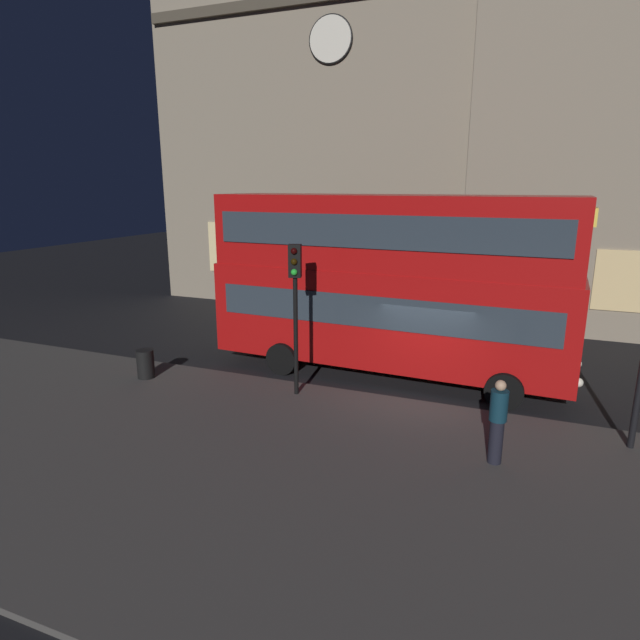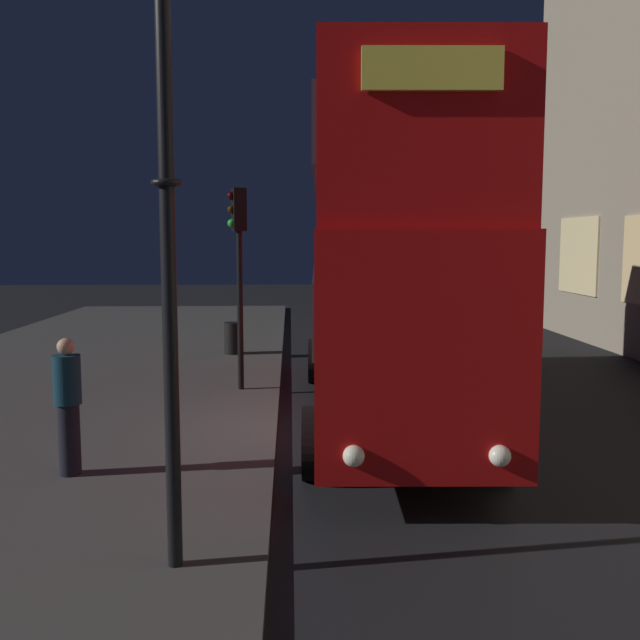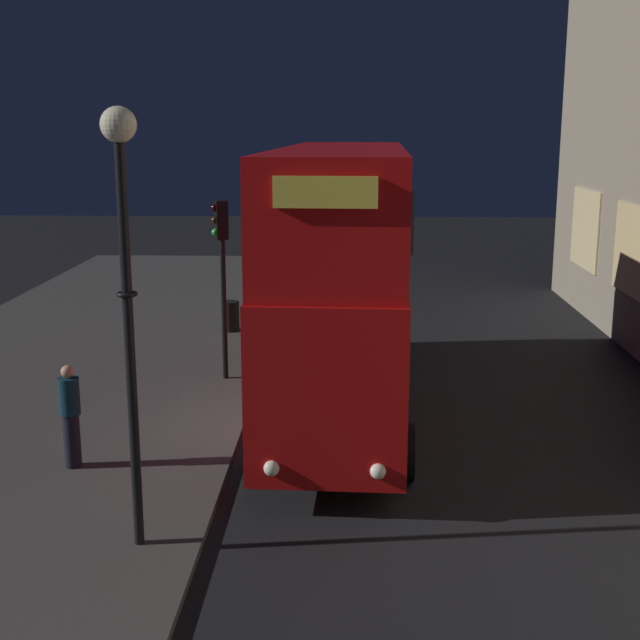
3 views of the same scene
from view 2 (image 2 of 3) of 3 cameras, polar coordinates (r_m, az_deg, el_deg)
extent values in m
plane|color=black|center=(11.76, -0.72, -9.22)|extent=(80.00, 80.00, 0.00)
cube|color=#F9E09E|center=(24.14, 19.85, 4.85)|extent=(2.93, 0.06, 2.41)
cube|color=#B20F0F|center=(12.92, 5.04, 0.69)|extent=(10.63, 2.83, 2.79)
cube|color=#B20F0F|center=(12.91, 5.15, 11.56)|extent=(10.42, 2.77, 2.11)
cube|color=#2D3842|center=(12.89, 5.05, 2.23)|extent=(9.79, 2.86, 0.90)
cube|color=#2D3842|center=(12.92, 5.15, 12.02)|extent=(9.79, 2.86, 0.90)
cube|color=#F2D84C|center=(7.88, 8.92, 19.16)|extent=(0.14, 1.46, 0.44)
sphere|color=white|center=(8.11, 14.11, -10.44)|extent=(0.24, 0.24, 0.24)
sphere|color=white|center=(7.87, 2.70, -10.75)|extent=(0.24, 0.24, 0.24)
cylinder|color=black|center=(9.91, 14.30, -9.45)|extent=(0.99, 0.28, 0.99)
cylinder|color=black|center=(9.60, -0.71, -9.76)|extent=(0.99, 0.28, 0.99)
cylinder|color=black|center=(16.12, 8.54, -3.23)|extent=(0.99, 0.28, 0.99)
cylinder|color=black|center=(15.93, -0.51, -3.27)|extent=(0.99, 0.28, 0.99)
cylinder|color=black|center=(14.62, -6.37, 0.72)|extent=(0.12, 0.12, 3.22)
cube|color=black|center=(14.56, -6.47, 8.71)|extent=(0.38, 0.33, 0.85)
sphere|color=black|center=(14.55, -7.06, 9.77)|extent=(0.17, 0.17, 0.17)
sphere|color=black|center=(14.53, -7.04, 8.71)|extent=(0.17, 0.17, 0.17)
sphere|color=green|center=(14.52, -7.03, 7.65)|extent=(0.17, 0.17, 0.17)
cylinder|color=black|center=(6.59, -11.94, 3.71)|extent=(0.14, 0.14, 5.50)
torus|color=black|center=(6.61, -12.10, 10.62)|extent=(0.28, 0.28, 0.06)
cylinder|color=black|center=(9.98, -19.31, -8.94)|extent=(0.28, 0.28, 0.93)
cylinder|color=#0F2D3D|center=(9.80, -19.48, -4.49)|extent=(0.35, 0.35, 0.64)
sphere|color=tan|center=(9.74, -19.58, -2.01)|extent=(0.22, 0.22, 0.22)
cylinder|color=black|center=(19.40, -6.89, -1.43)|extent=(0.50, 0.50, 0.85)
camera|label=1|loc=(16.25, -60.05, 12.14)|focal=29.91mm
camera|label=3|loc=(5.47, 156.69, 23.37)|focal=48.27mm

